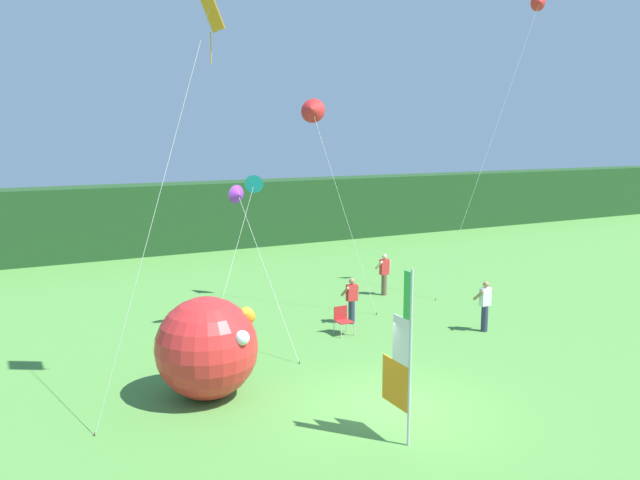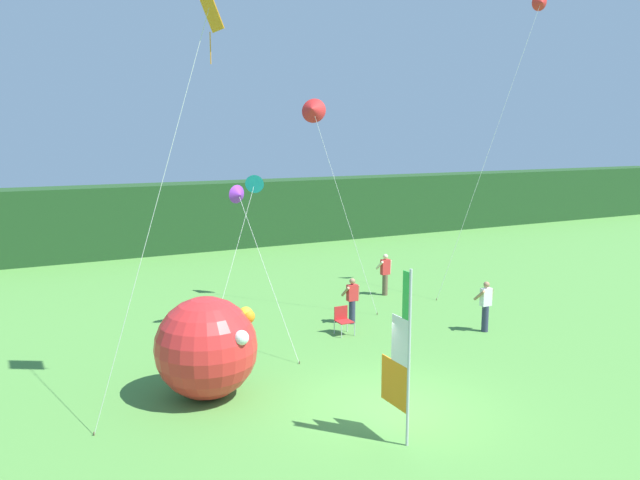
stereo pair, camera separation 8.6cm
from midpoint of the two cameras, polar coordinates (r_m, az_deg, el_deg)
The scene contains 13 objects.
ground_plane at distance 15.82m, azimuth 6.48°, elevation -14.50°, with size 120.00×120.00×0.00m, color #518E3D.
distant_treeline at distance 35.71m, azimuth -13.82°, elevation 1.90°, with size 80.00×2.40×3.70m, color #1E421E.
banner_flag at distance 13.60m, azimuth 7.39°, elevation -10.44°, with size 0.06×1.03×3.76m.
person_near_banner at distance 21.80m, azimuth 3.00°, elevation -5.32°, with size 0.55×0.48×1.58m.
person_mid_field at distance 21.59m, azimuth 14.67°, elevation -5.63°, with size 0.55×0.48×1.68m.
person_far_left at distance 25.65m, azimuth 5.93°, elevation -2.96°, with size 0.55×0.48×1.68m.
inflatable_balloon at distance 16.02m, azimuth -9.94°, elevation -9.42°, with size 2.51×2.51×2.51m.
folding_chair at distance 20.77m, azimuth 2.17°, elevation -7.01°, with size 0.51×0.51×0.89m.
kite_red_delta_0 at distance 23.57m, azimuth -0.53°, elevation 11.52°, with size 1.91×2.88×7.73m.
kite_purple_delta_1 at distance 20.36m, azimuth -7.13°, elevation 3.95°, with size 0.76×3.78×4.81m.
kite_cyan_delta_2 at distance 20.94m, azimuth -5.74°, elevation 4.99°, with size 2.96×2.84×5.14m.
kite_red_delta_3 at distance 26.88m, azimuth 19.12°, elevation 19.18°, with size 4.21×1.02×11.61m.
kite_orange_diamond_4 at distance 15.12m, azimuth -10.10°, elevation 18.31°, with size 3.27×1.05×9.68m.
Camera 2 is at (-8.04, -12.00, 6.43)m, focal length 35.87 mm.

